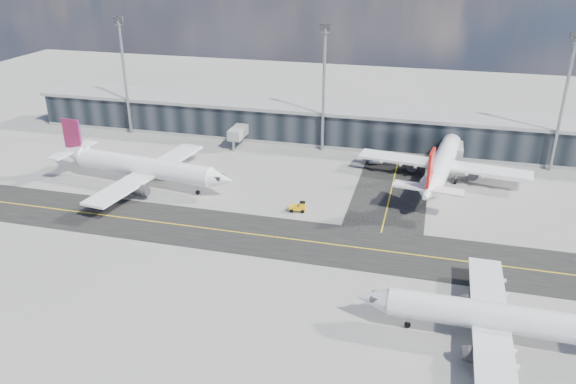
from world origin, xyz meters
name	(u,v)px	position (x,y,z in m)	size (l,w,h in m)	color
ground	(262,248)	(0.00, 0.00, 0.00)	(300.00, 300.00, 0.00)	gray
taxiway_lanes	(301,221)	(3.91, 10.74, 0.01)	(180.00, 63.00, 0.03)	black
terminal_concourse	(328,125)	(0.04, 54.93, 4.09)	(152.00, 19.80, 8.80)	black
floodlight_masts	(324,85)	(0.00, 48.00, 15.61)	(102.50, 0.70, 28.90)	gray
airliner_af	(141,167)	(-30.80, 18.35, 3.95)	(40.38, 34.52, 11.96)	white
airliner_redtail	(442,163)	(27.27, 35.83, 4.02)	(35.11, 41.04, 12.16)	white
airliner_near	(504,319)	(35.16, -14.81, 3.49)	(35.49, 30.17, 10.55)	silver
baggage_tug	(299,207)	(2.60, 14.48, 0.95)	(3.18, 1.90, 1.89)	#F3AC0C
service_van	(371,157)	(12.08, 44.00, 0.84)	(2.80, 6.07, 1.69)	white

